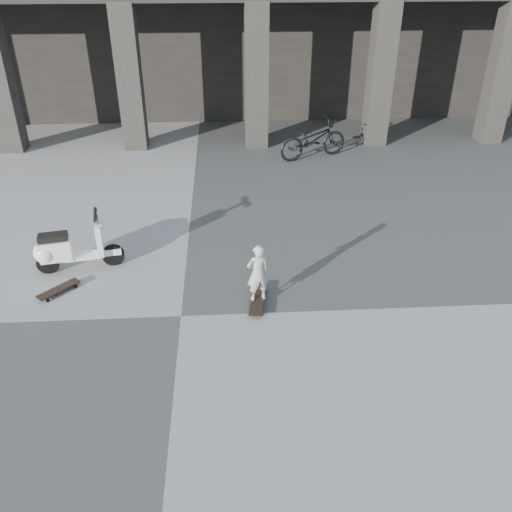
{
  "coord_description": "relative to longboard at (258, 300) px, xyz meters",
  "views": [
    {
      "loc": [
        0.8,
        -7.29,
        5.44
      ],
      "look_at": [
        1.3,
        0.79,
        0.65
      ],
      "focal_mm": 38.0,
      "sensor_mm": 36.0,
      "label": 1
    }
  ],
  "objects": [
    {
      "name": "child",
      "position": [
        -0.0,
        -0.0,
        0.54
      ],
      "size": [
        0.43,
        0.34,
        1.04
      ],
      "primitive_type": "imported",
      "rotation": [
        0.0,
        0.0,
        3.41
      ],
      "color": "#B9B3A7",
      "rests_on": "longboard"
    },
    {
      "name": "longboard",
      "position": [
        0.0,
        0.0,
        0.0
      ],
      "size": [
        0.37,
        0.99,
        0.1
      ],
      "rotation": [
        0.0,
        0.0,
        1.42
      ],
      "color": "black",
      "rests_on": "ground"
    },
    {
      "name": "ground",
      "position": [
        -1.3,
        -0.29,
        -0.08
      ],
      "size": [
        90.0,
        90.0,
        0.0
      ],
      "primitive_type": "plane",
      "color": "#464644",
      "rests_on": "ground"
    },
    {
      "name": "scooter",
      "position": [
        -3.53,
        1.29,
        0.37
      ],
      "size": [
        1.6,
        0.66,
        1.12
      ],
      "rotation": [
        0.0,
        0.0,
        0.19
      ],
      "color": "black",
      "rests_on": "ground"
    },
    {
      "name": "colonnade",
      "position": [
        -1.3,
        13.48,
        2.95
      ],
      "size": [
        28.0,
        8.82,
        6.0
      ],
      "color": "black",
      "rests_on": "ground"
    },
    {
      "name": "bicycle",
      "position": [
        2.0,
        7.01,
        0.46
      ],
      "size": [
        2.17,
        1.4,
        1.08
      ],
      "primitive_type": "imported",
      "rotation": [
        0.0,
        0.0,
        1.94
      ],
      "color": "black",
      "rests_on": "ground"
    },
    {
      "name": "skateboard_spare",
      "position": [
        -3.49,
        0.53,
        -0.0
      ],
      "size": [
        0.69,
        0.71,
        0.09
      ],
      "rotation": [
        0.0,
        0.0,
        0.82
      ],
      "color": "black",
      "rests_on": "ground"
    }
  ]
}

